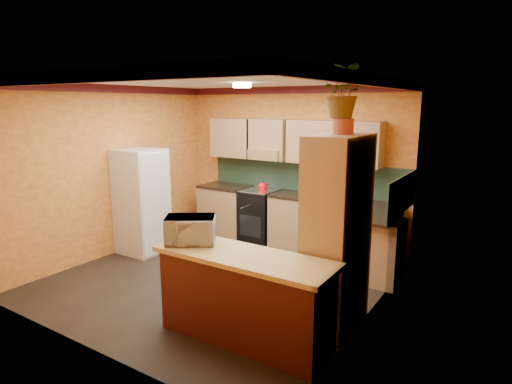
# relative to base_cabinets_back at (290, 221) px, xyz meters

# --- Properties ---
(room_shell) EXTENTS (4.24, 4.24, 2.72)m
(room_shell) POSITION_rel_base_cabinets_back_xyz_m (-0.14, -1.52, 1.65)
(room_shell) COLOR black
(room_shell) RESTS_ON ground
(base_cabinets_back) EXTENTS (3.65, 0.60, 0.88)m
(base_cabinets_back) POSITION_rel_base_cabinets_back_xyz_m (0.00, 0.00, 0.00)
(base_cabinets_back) COLOR #AA7C5A
(base_cabinets_back) RESTS_ON ground
(countertop_back) EXTENTS (3.65, 0.62, 0.04)m
(countertop_back) POSITION_rel_base_cabinets_back_xyz_m (0.00, -0.00, 0.46)
(countertop_back) COLOR black
(countertop_back) RESTS_ON base_cabinets_back
(stove) EXTENTS (0.58, 0.58, 0.91)m
(stove) POSITION_rel_base_cabinets_back_xyz_m (-0.63, -0.00, 0.02)
(stove) COLOR black
(stove) RESTS_ON ground
(kettle) EXTENTS (0.22, 0.22, 0.18)m
(kettle) POSITION_rel_base_cabinets_back_xyz_m (-0.53, -0.05, 0.56)
(kettle) COLOR red
(kettle) RESTS_ON stove
(sink) EXTENTS (0.48, 0.40, 0.03)m
(sink) POSITION_rel_base_cabinets_back_xyz_m (0.77, 0.00, 0.50)
(sink) COLOR silver
(sink) RESTS_ON countertop_back
(base_cabinets_right) EXTENTS (0.60, 0.80, 0.88)m
(base_cabinets_right) POSITION_rel_base_cabinets_back_xyz_m (1.64, -0.69, 0.00)
(base_cabinets_right) COLOR #AA7C5A
(base_cabinets_right) RESTS_ON ground
(countertop_right) EXTENTS (0.62, 0.80, 0.04)m
(countertop_right) POSITION_rel_base_cabinets_back_xyz_m (1.64, -0.69, 0.46)
(countertop_right) COLOR black
(countertop_right) RESTS_ON base_cabinets_right
(fridge) EXTENTS (0.68, 0.66, 1.70)m
(fridge) POSITION_rel_base_cabinets_back_xyz_m (-1.91, -1.57, 0.41)
(fridge) COLOR silver
(fridge) RESTS_ON ground
(pantry) EXTENTS (0.48, 0.90, 2.10)m
(pantry) POSITION_rel_base_cabinets_back_xyz_m (1.69, -2.12, 0.61)
(pantry) COLOR #AA7C5A
(pantry) RESTS_ON ground
(fern_pot) EXTENTS (0.22, 0.22, 0.16)m
(fern_pot) POSITION_rel_base_cabinets_back_xyz_m (1.69, -2.07, 1.74)
(fern_pot) COLOR #AD452A
(fern_pot) RESTS_ON pantry
(fern) EXTENTS (0.47, 0.41, 0.52)m
(fern) POSITION_rel_base_cabinets_back_xyz_m (1.69, -2.07, 2.08)
(fern) COLOR #AA7C5A
(fern) RESTS_ON fern_pot
(breakfast_bar) EXTENTS (1.80, 0.55, 0.88)m
(breakfast_bar) POSITION_rel_base_cabinets_back_xyz_m (1.04, -2.93, 0.00)
(breakfast_bar) COLOR #4D1912
(breakfast_bar) RESTS_ON ground
(bar_top) EXTENTS (1.90, 0.65, 0.05)m
(bar_top) POSITION_rel_base_cabinets_back_xyz_m (1.04, -2.93, 0.47)
(bar_top) COLOR tan
(bar_top) RESTS_ON breakfast_bar
(microwave) EXTENTS (0.63, 0.59, 0.29)m
(microwave) POSITION_rel_base_cabinets_back_xyz_m (0.34, -2.93, 0.63)
(microwave) COLOR silver
(microwave) RESTS_ON bar_top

